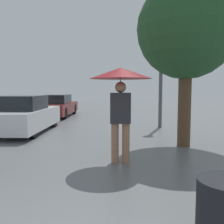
# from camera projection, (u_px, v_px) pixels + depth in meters

# --- Properties ---
(pedestrian) EXTENTS (1.29, 1.29, 2.00)m
(pedestrian) POSITION_uv_depth(u_px,v_px,m) (121.00, 84.00, 5.15)
(pedestrian) COLOR #9E7051
(pedestrian) RESTS_ON ground_plane
(parked_car_middle) EXTENTS (1.85, 3.86, 1.33)m
(parked_car_middle) POSITION_uv_depth(u_px,v_px,m) (21.00, 115.00, 9.02)
(parked_car_middle) COLOR silver
(parked_car_middle) RESTS_ON ground_plane
(parked_car_farthest) EXTENTS (1.68, 4.34, 1.24)m
(parked_car_farthest) POSITION_uv_depth(u_px,v_px,m) (56.00, 106.00, 14.22)
(parked_car_farthest) COLOR maroon
(parked_car_farthest) RESTS_ON ground_plane
(tree) EXTENTS (2.63, 2.63, 4.45)m
(tree) POSITION_uv_depth(u_px,v_px,m) (186.00, 30.00, 6.59)
(tree) COLOR brown
(tree) RESTS_ON ground_plane
(street_lamp) EXTENTS (0.37, 0.37, 4.10)m
(street_lamp) POSITION_uv_depth(u_px,v_px,m) (161.00, 61.00, 9.97)
(street_lamp) COLOR #515456
(street_lamp) RESTS_ON ground_plane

